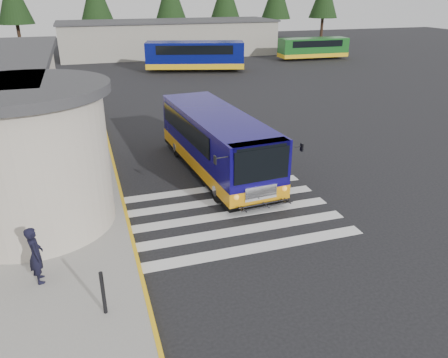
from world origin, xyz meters
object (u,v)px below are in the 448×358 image
object	(u,v)px
far_bus_b	(313,47)
bollard	(103,293)
far_bus_a	(195,55)
pedestrian_a	(36,255)
transit_bus	(217,145)
pedestrian_b	(56,203)

from	to	relation	value
far_bus_b	bollard	bearing A→B (deg)	147.16
bollard	far_bus_a	world-z (taller)	far_bus_a
pedestrian_a	far_bus_b	distance (m)	46.03
transit_bus	bollard	world-z (taller)	transit_bus
transit_bus	far_bus_a	bearing A→B (deg)	73.29
transit_bus	pedestrian_b	distance (m)	7.59
far_bus_a	bollard	bearing A→B (deg)	177.66
pedestrian_a	far_bus_b	world-z (taller)	far_bus_b
pedestrian_b	far_bus_b	world-z (taller)	far_bus_b
pedestrian_a	pedestrian_b	size ratio (longest dim) A/B	0.90
transit_bus	bollard	distance (m)	10.06
pedestrian_a	pedestrian_b	world-z (taller)	pedestrian_b
pedestrian_b	pedestrian_a	bearing A→B (deg)	-11.34
bollard	pedestrian_a	bearing A→B (deg)	130.47
transit_bus	far_bus_a	xyz separation A→B (m)	(5.72, 26.12, 0.34)
far_bus_a	pedestrian_a	bearing A→B (deg)	174.14
bollard	far_bus_b	size ratio (longest dim) A/B	0.15
transit_bus	pedestrian_a	xyz separation A→B (m)	(-7.15, -6.48, -0.29)
bollard	far_bus_b	distance (m)	46.61
far_bus_a	far_bus_b	size ratio (longest dim) A/B	1.22
pedestrian_a	bollard	world-z (taller)	pedestrian_a
transit_bus	pedestrian_a	size ratio (longest dim) A/B	5.76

